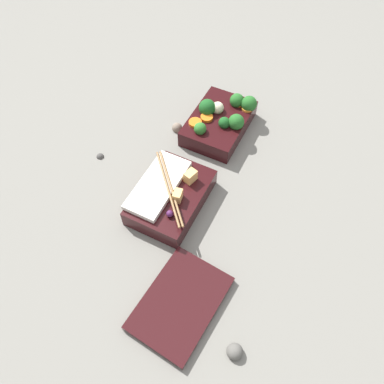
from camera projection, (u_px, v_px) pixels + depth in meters
The scene contains 7 objects.
ground_plane at pixel (198, 162), 0.90m from camera, with size 3.00×3.00×0.00m, color slate.
bento_tray_vegetable at pixel (221, 121), 0.94m from camera, with size 0.19×0.14×0.08m.
bento_tray_rice at pixel (169, 195), 0.81m from camera, with size 0.19×0.14×0.07m.
bento_lid at pixel (180, 303), 0.70m from camera, with size 0.19×0.13×0.01m, color black.
pebble_0 at pixel (100, 156), 0.91m from camera, with size 0.02×0.02×0.02m, color #474442.
pebble_1 at pixel (177, 128), 0.96m from camera, with size 0.03×0.03×0.03m, color #7A6B5B.
pebble_2 at pixel (235, 352), 0.65m from camera, with size 0.03×0.03×0.03m, color #595651.
Camera 1 is at (0.52, 0.24, 0.70)m, focal length 35.00 mm.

